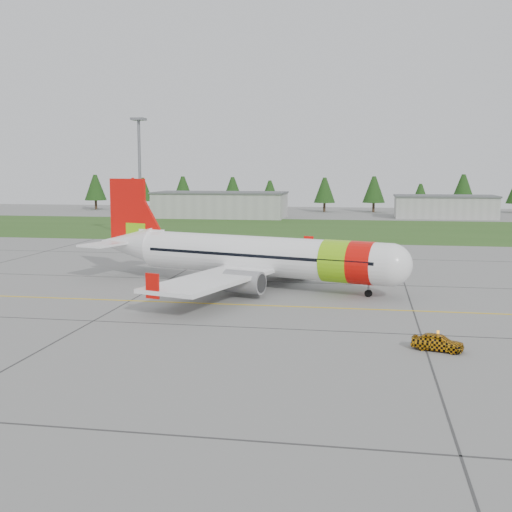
# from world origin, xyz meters

# --- Properties ---
(ground) EXTENTS (320.00, 320.00, 0.00)m
(ground) POSITION_xyz_m (0.00, 0.00, 0.00)
(ground) COLOR gray
(ground) RESTS_ON ground
(aircraft) EXTENTS (34.71, 32.83, 10.81)m
(aircraft) POSITION_xyz_m (-5.26, 17.10, 3.12)
(aircraft) COLOR white
(aircraft) RESTS_ON ground
(follow_me_car) EXTENTS (1.49, 1.63, 3.35)m
(follow_me_car) POSITION_xyz_m (10.72, -3.94, 1.68)
(follow_me_car) COLOR #F7A80D
(follow_me_car) RESTS_ON ground
(service_van) EXTENTS (2.05, 2.01, 4.53)m
(service_van) POSITION_xyz_m (-8.68, 50.16, 2.26)
(service_van) COLOR silver
(service_van) RESTS_ON ground
(grass_strip) EXTENTS (320.00, 50.00, 0.03)m
(grass_strip) POSITION_xyz_m (0.00, 82.00, 0.01)
(grass_strip) COLOR #30561E
(grass_strip) RESTS_ON ground
(taxi_guideline) EXTENTS (120.00, 0.25, 0.02)m
(taxi_guideline) POSITION_xyz_m (0.00, 8.00, 0.01)
(taxi_guideline) COLOR gold
(taxi_guideline) RESTS_ON ground
(hangar_west) EXTENTS (32.00, 14.00, 6.00)m
(hangar_west) POSITION_xyz_m (-30.00, 110.00, 3.00)
(hangar_west) COLOR #A8A8A3
(hangar_west) RESTS_ON ground
(hangar_east) EXTENTS (24.00, 12.00, 5.20)m
(hangar_east) POSITION_xyz_m (25.00, 118.00, 2.60)
(hangar_east) COLOR #A8A8A3
(hangar_east) RESTS_ON ground
(floodlight_mast) EXTENTS (0.50, 0.50, 20.00)m
(floodlight_mast) POSITION_xyz_m (-32.00, 58.00, 10.00)
(floodlight_mast) COLOR slate
(floodlight_mast) RESTS_ON ground
(treeline) EXTENTS (160.00, 8.00, 10.00)m
(treeline) POSITION_xyz_m (0.00, 138.00, 5.00)
(treeline) COLOR #1C3F14
(treeline) RESTS_ON ground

